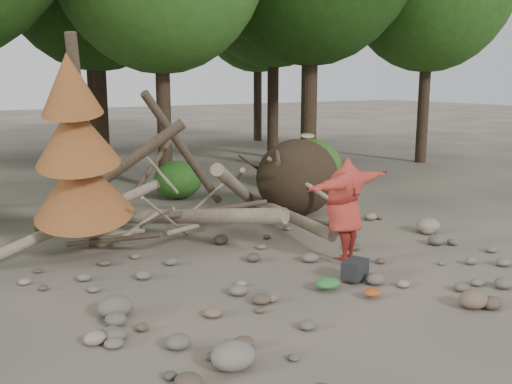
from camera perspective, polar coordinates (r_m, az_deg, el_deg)
ground at (r=10.05m, az=6.18°, el=-9.11°), size 120.00×120.00×0.00m
deadfall_pile at (r=14.27m, az=2.39°, el=1.06°), size 8.55×5.24×3.30m
dead_conifer at (r=11.22m, az=-17.38°, el=3.72°), size 2.06×2.16×4.35m
bush_mid at (r=16.86m, az=-7.83°, el=1.22°), size 1.40×1.40×1.12m
bush_right at (r=18.22m, az=5.39°, el=2.80°), size 2.00×2.00×1.60m
frisbee_thrower at (r=10.89m, az=8.84°, el=-1.71°), size 2.51×1.25×2.45m
backpack at (r=10.22m, az=9.87°, el=-7.91°), size 0.57×0.48×0.32m
cloth_green at (r=9.73m, az=7.19°, el=-9.30°), size 0.45×0.37×0.17m
cloth_orange at (r=9.53m, az=11.58°, el=-10.08°), size 0.32×0.26×0.12m
boulder_front_left at (r=7.25m, az=-2.31°, el=-16.03°), size 0.56×0.51×0.34m
boulder_front_right at (r=9.58m, az=20.93°, el=-9.99°), size 0.46×0.42×0.28m
boulder_mid_right at (r=13.69m, az=16.83°, el=-3.22°), size 0.56×0.51×0.34m
boulder_mid_left at (r=8.90m, az=-13.92°, el=-11.04°), size 0.54×0.48×0.32m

